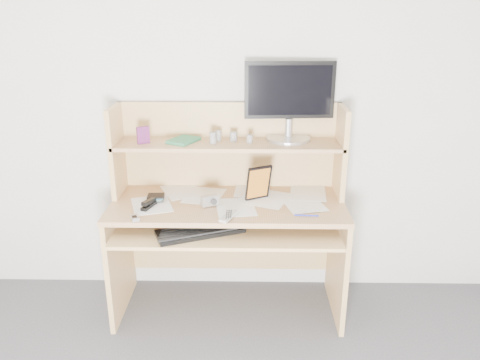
{
  "coord_description": "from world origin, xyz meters",
  "views": [
    {
      "loc": [
        0.12,
        -1.12,
        1.83
      ],
      "look_at": [
        0.08,
        1.43,
        0.91
      ],
      "focal_mm": 35.0,
      "sensor_mm": 36.0,
      "label": 1
    }
  ],
  "objects_px": {
    "monitor": "(289,99)",
    "game_case": "(259,183)",
    "tv_remote": "(229,216)",
    "keyboard": "(200,231)",
    "desk": "(228,205)"
  },
  "relations": [
    {
      "from": "desk",
      "to": "keyboard",
      "type": "relative_size",
      "value": 2.7
    },
    {
      "from": "game_case",
      "to": "desk",
      "type": "bearing_deg",
      "value": 137.26
    },
    {
      "from": "monitor",
      "to": "desk",
      "type": "bearing_deg",
      "value": -160.64
    },
    {
      "from": "game_case",
      "to": "monitor",
      "type": "distance_m",
      "value": 0.55
    },
    {
      "from": "desk",
      "to": "tv_remote",
      "type": "relative_size",
      "value": 8.65
    },
    {
      "from": "desk",
      "to": "monitor",
      "type": "xyz_separation_m",
      "value": [
        0.37,
        0.16,
        0.64
      ]
    },
    {
      "from": "tv_remote",
      "to": "game_case",
      "type": "xyz_separation_m",
      "value": [
        0.17,
        0.26,
        0.1
      ]
    },
    {
      "from": "desk",
      "to": "game_case",
      "type": "height_order",
      "value": "desk"
    },
    {
      "from": "tv_remote",
      "to": "keyboard",
      "type": "bearing_deg",
      "value": -162.44
    },
    {
      "from": "tv_remote",
      "to": "monitor",
      "type": "distance_m",
      "value": 0.82
    },
    {
      "from": "monitor",
      "to": "game_case",
      "type": "bearing_deg",
      "value": -135.3
    },
    {
      "from": "tv_remote",
      "to": "game_case",
      "type": "height_order",
      "value": "game_case"
    },
    {
      "from": "keyboard",
      "to": "monitor",
      "type": "relative_size",
      "value": 0.95
    },
    {
      "from": "desk",
      "to": "game_case",
      "type": "distance_m",
      "value": 0.26
    },
    {
      "from": "keyboard",
      "to": "monitor",
      "type": "distance_m",
      "value": 0.96
    }
  ]
}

